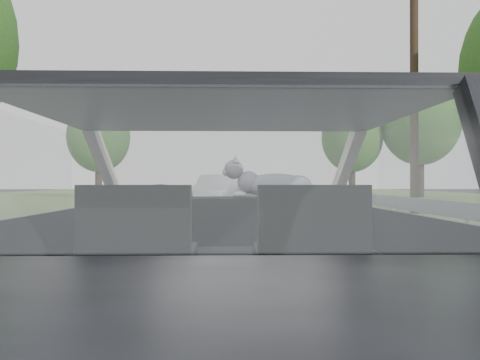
{
  "coord_description": "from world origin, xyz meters",
  "views": [
    {
      "loc": [
        0.02,
        -2.49,
        1.1
      ],
      "look_at": [
        0.09,
        0.59,
        1.12
      ],
      "focal_mm": 35.0,
      "sensor_mm": 36.0,
      "label": 1
    }
  ],
  "objects_px": {
    "subject_car": "(225,253)",
    "other_car": "(217,191)",
    "cat": "(276,184)",
    "utility_pole": "(414,88)",
    "highway_sign": "(346,182)"
  },
  "relations": [
    {
      "from": "utility_pole",
      "to": "cat",
      "type": "bearing_deg",
      "value": -115.2
    },
    {
      "from": "subject_car",
      "to": "cat",
      "type": "relative_size",
      "value": 6.47
    },
    {
      "from": "subject_car",
      "to": "other_car",
      "type": "relative_size",
      "value": 0.92
    },
    {
      "from": "subject_car",
      "to": "highway_sign",
      "type": "bearing_deg",
      "value": 74.07
    },
    {
      "from": "highway_sign",
      "to": "utility_pole",
      "type": "distance_m",
      "value": 6.28
    },
    {
      "from": "cat",
      "to": "utility_pole",
      "type": "relative_size",
      "value": 0.07
    },
    {
      "from": "cat",
      "to": "utility_pole",
      "type": "bearing_deg",
      "value": 66.46
    },
    {
      "from": "other_car",
      "to": "utility_pole",
      "type": "distance_m",
      "value": 9.16
    },
    {
      "from": "other_car",
      "to": "utility_pole",
      "type": "height_order",
      "value": "utility_pole"
    },
    {
      "from": "cat",
      "to": "highway_sign",
      "type": "xyz_separation_m",
      "value": [
        5.06,
        18.31,
        0.01
      ]
    },
    {
      "from": "subject_car",
      "to": "cat",
      "type": "xyz_separation_m",
      "value": [
        0.33,
        0.6,
        0.37
      ]
    },
    {
      "from": "subject_car",
      "to": "cat",
      "type": "bearing_deg",
      "value": 61.05
    },
    {
      "from": "cat",
      "to": "subject_car",
      "type": "bearing_deg",
      "value": -117.29
    },
    {
      "from": "utility_pole",
      "to": "highway_sign",
      "type": "bearing_deg",
      "value": 101.65
    },
    {
      "from": "cat",
      "to": "utility_pole",
      "type": "xyz_separation_m",
      "value": [
        6.15,
        13.06,
        3.29
      ]
    }
  ]
}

